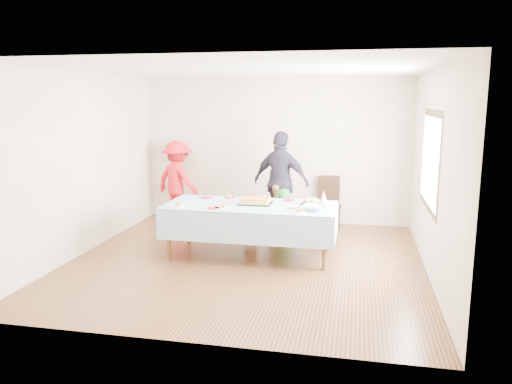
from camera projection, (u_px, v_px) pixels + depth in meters
ground at (246, 261)px, 7.21m from camera, size 5.00×5.00×0.00m
room_walls at (250, 138)px, 6.88m from camera, size 5.04×5.04×2.72m
party_table at (251, 208)px, 7.33m from camera, size 2.50×1.10×0.78m
birthday_cake at (255, 201)px, 7.37m from camera, size 0.48×0.37×0.09m
rolls_tray at (311, 202)px, 7.33m from camera, size 0.30×0.30×0.09m
punch_bowl at (314, 208)px, 6.94m from camera, size 0.31×0.31×0.08m
party_hat at (324, 196)px, 7.48m from camera, size 0.11×0.11×0.18m
fork_pile at (294, 207)px, 7.03m from camera, size 0.24×0.18×0.07m
plate_red_far_a at (207, 198)px, 7.81m from camera, size 0.19×0.19×0.01m
plate_red_far_b at (229, 198)px, 7.81m from camera, size 0.17×0.17×0.01m
plate_red_far_c at (264, 199)px, 7.67m from camera, size 0.17×0.17×0.01m
plate_red_far_d at (289, 200)px, 7.61m from camera, size 0.17×0.17×0.01m
plate_red_near at (214, 208)px, 7.07m from camera, size 0.18×0.18×0.01m
plate_white_left at (178, 206)px, 7.18m from camera, size 0.22×0.22×0.01m
plate_white_mid at (223, 208)px, 7.09m from camera, size 0.22×0.22×0.01m
plate_white_right at (298, 213)px, 6.78m from camera, size 0.22×0.22×0.01m
dining_chair at (329, 199)px, 9.10m from camera, size 0.45×0.45×0.92m
toddler_left at (251, 217)px, 8.17m from camera, size 0.31×0.22×0.79m
toddler_mid at (283, 214)px, 8.26m from camera, size 0.48×0.38×0.86m
toddler_right at (275, 209)px, 8.59m from camera, size 0.51×0.45×0.87m
adult_left at (178, 181)px, 9.55m from camera, size 1.13×0.91×1.52m
adult_right at (281, 182)px, 8.62m from camera, size 1.12×0.73×1.77m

